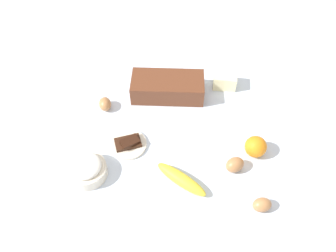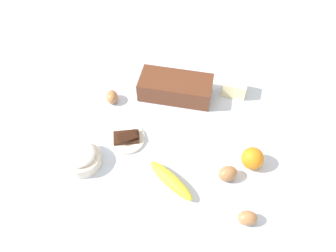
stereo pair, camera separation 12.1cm
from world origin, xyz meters
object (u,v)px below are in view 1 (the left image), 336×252
at_px(egg_beside_bowl, 235,165).
at_px(chocolate_plate, 128,144).
at_px(egg_near_butter, 262,205).
at_px(banana, 181,179).
at_px(egg_loose, 105,104).
at_px(loaf_pan, 167,87).
at_px(orange_fruit, 256,147).
at_px(flour_bowl, 86,169).
at_px(butter_block, 225,81).

bearing_deg(egg_beside_bowl, chocolate_plate, 164.70).
height_order(egg_near_butter, chocolate_plate, egg_near_butter).
relative_size(banana, egg_beside_bowl, 2.98).
height_order(egg_beside_bowl, egg_loose, egg_beside_bowl).
distance_m(banana, chocolate_plate, 0.23).
relative_size(loaf_pan, egg_loose, 4.77).
relative_size(orange_fruit, chocolate_plate, 0.57).
bearing_deg(chocolate_plate, flour_bowl, -137.91).
bearing_deg(egg_beside_bowl, flour_bowl, -178.11).
xyz_separation_m(orange_fruit, egg_loose, (-0.54, 0.21, -0.01)).
xyz_separation_m(orange_fruit, egg_beside_bowl, (-0.08, -0.06, -0.01)).
relative_size(flour_bowl, egg_near_butter, 2.22).
xyz_separation_m(loaf_pan, egg_near_butter, (0.29, -0.49, -0.02)).
xyz_separation_m(flour_bowl, egg_near_butter, (0.55, -0.13, -0.01)).
xyz_separation_m(butter_block, egg_near_butter, (0.06, -0.53, -0.01)).
bearing_deg(banana, butter_block, 66.84).
xyz_separation_m(flour_bowl, egg_beside_bowl, (0.49, 0.02, -0.01)).
bearing_deg(butter_block, banana, -113.16).
bearing_deg(chocolate_plate, egg_near_butter, -29.51).
relative_size(banana, egg_loose, 3.17).
height_order(orange_fruit, egg_loose, orange_fruit).
relative_size(loaf_pan, egg_beside_bowl, 4.49).
bearing_deg(egg_near_butter, flour_bowl, 167.14).
height_order(banana, orange_fruit, orange_fruit).
height_order(loaf_pan, orange_fruit, loaf_pan).
distance_m(orange_fruit, egg_beside_bowl, 0.10).
distance_m(egg_beside_bowl, chocolate_plate, 0.37).
height_order(flour_bowl, chocolate_plate, flour_bowl).
height_order(butter_block, egg_near_butter, butter_block).
bearing_deg(banana, egg_near_butter, -20.59).
bearing_deg(egg_near_butter, banana, 159.41).
distance_m(loaf_pan, flour_bowl, 0.45).
bearing_deg(butter_block, egg_beside_bowl, -91.44).
bearing_deg(loaf_pan, banana, -80.93).
xyz_separation_m(egg_beside_bowl, egg_loose, (-0.46, 0.28, -0.00)).
bearing_deg(loaf_pan, egg_near_butter, -56.76).
relative_size(loaf_pan, banana, 1.50).
distance_m(flour_bowl, orange_fruit, 0.57).
height_order(orange_fruit, chocolate_plate, orange_fruit).
xyz_separation_m(loaf_pan, chocolate_plate, (-0.14, -0.25, -0.03)).
bearing_deg(butter_block, loaf_pan, -169.23).
bearing_deg(chocolate_plate, butter_block, 38.37).
distance_m(loaf_pan, egg_near_butter, 0.57).
bearing_deg(flour_bowl, chocolate_plate, 42.09).
height_order(orange_fruit, butter_block, orange_fruit).
relative_size(egg_near_butter, egg_loose, 0.99).
relative_size(banana, egg_near_butter, 3.21).
distance_m(loaf_pan, chocolate_plate, 0.29).
height_order(egg_near_butter, egg_beside_bowl, egg_beside_bowl).
distance_m(egg_near_butter, chocolate_plate, 0.49).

